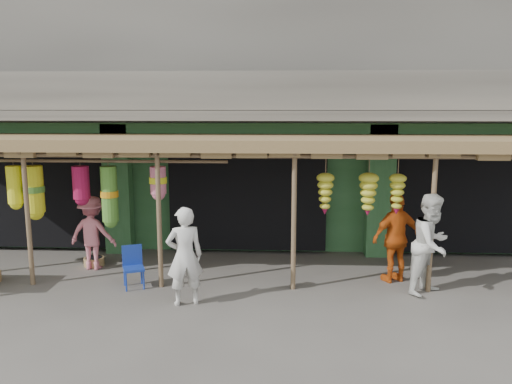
{
  "coord_description": "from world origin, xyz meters",
  "views": [
    {
      "loc": [
        0.74,
        -9.15,
        3.37
      ],
      "look_at": [
        0.25,
        1.0,
        1.64
      ],
      "focal_mm": 35.0,
      "sensor_mm": 36.0,
      "label": 1
    }
  ],
  "objects_px": {
    "person_shopper": "(93,233)",
    "person_front": "(185,256)",
    "person_right": "(432,244)",
    "blue_chair": "(133,264)",
    "person_vendor": "(396,238)"
  },
  "relations": [
    {
      "from": "person_right",
      "to": "person_front",
      "type": "bearing_deg",
      "value": 145.53
    },
    {
      "from": "person_right",
      "to": "person_vendor",
      "type": "xyz_separation_m",
      "value": [
        -0.49,
        0.61,
        -0.05
      ]
    },
    {
      "from": "blue_chair",
      "to": "person_vendor",
      "type": "xyz_separation_m",
      "value": [
        5.03,
        0.54,
        0.44
      ]
    },
    {
      "from": "person_vendor",
      "to": "blue_chair",
      "type": "bearing_deg",
      "value": -16.77
    },
    {
      "from": "person_front",
      "to": "person_shopper",
      "type": "bearing_deg",
      "value": -57.85
    },
    {
      "from": "person_front",
      "to": "person_vendor",
      "type": "relative_size",
      "value": 0.98
    },
    {
      "from": "person_shopper",
      "to": "person_front",
      "type": "bearing_deg",
      "value": 149.2
    },
    {
      "from": "person_vendor",
      "to": "person_shopper",
      "type": "relative_size",
      "value": 1.13
    },
    {
      "from": "person_right",
      "to": "person_vendor",
      "type": "distance_m",
      "value": 0.79
    },
    {
      "from": "person_front",
      "to": "person_shopper",
      "type": "height_order",
      "value": "person_front"
    },
    {
      "from": "person_right",
      "to": "person_shopper",
      "type": "distance_m",
      "value": 6.75
    },
    {
      "from": "person_vendor",
      "to": "person_front",
      "type": "bearing_deg",
      "value": -3.63
    },
    {
      "from": "blue_chair",
      "to": "person_front",
      "type": "height_order",
      "value": "person_front"
    },
    {
      "from": "blue_chair",
      "to": "person_vendor",
      "type": "bearing_deg",
      "value": -16.62
    },
    {
      "from": "person_front",
      "to": "person_right",
      "type": "xyz_separation_m",
      "value": [
        4.37,
        0.74,
        0.07
      ]
    }
  ]
}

